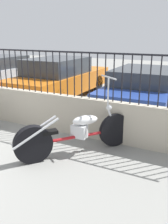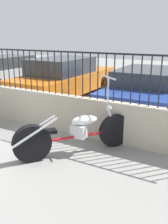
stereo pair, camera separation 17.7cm
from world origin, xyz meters
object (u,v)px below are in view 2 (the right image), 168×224
object	(u,v)px
car_orange	(65,78)
car_blue	(149,89)
car_silver	(7,71)
motorcycle_red	(69,134)

from	to	relation	value
car_orange	car_blue	bearing A→B (deg)	-91.85
car_silver	car_blue	distance (m)	6.25
car_orange	motorcycle_red	bearing A→B (deg)	-145.33
motorcycle_red	car_blue	bearing A→B (deg)	31.00
car_silver	car_blue	world-z (taller)	car_silver
motorcycle_red	car_blue	xyz separation A→B (m)	(0.46, 3.58, 0.24)
car_orange	car_silver	bearing A→B (deg)	82.19
motorcycle_red	car_silver	distance (m)	7.08
car_orange	car_blue	world-z (taller)	car_orange
car_orange	car_blue	distance (m)	3.01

